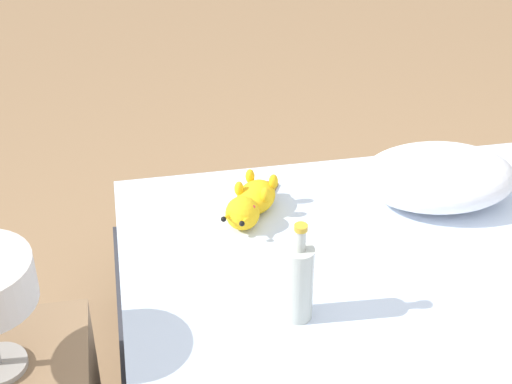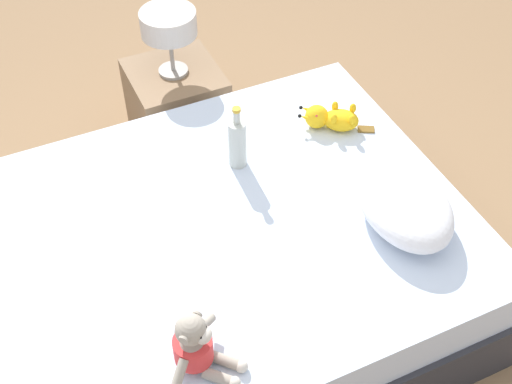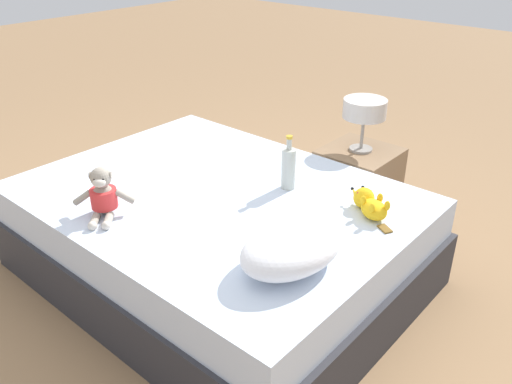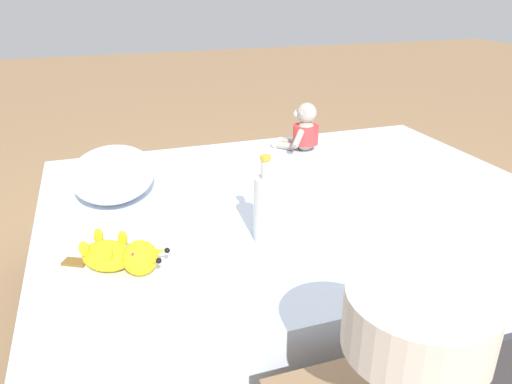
{
  "view_description": "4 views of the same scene",
  "coord_description": "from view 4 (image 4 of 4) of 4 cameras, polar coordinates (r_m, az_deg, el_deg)",
  "views": [
    {
      "loc": [
        -0.65,
        -1.21,
        1.88
      ],
      "look_at": [
        -0.3,
        0.73,
        0.56
      ],
      "focal_mm": 55.83,
      "sensor_mm": 36.0,
      "label": 1
    },
    {
      "loc": [
        1.54,
        -0.52,
        2.37
      ],
      "look_at": [
        0.0,
        0.19,
        0.62
      ],
      "focal_mm": 47.28,
      "sensor_mm": 36.0,
      "label": 2
    },
    {
      "loc": [
        1.65,
        1.7,
        1.74
      ],
      "look_at": [
        -0.02,
        0.26,
        0.58
      ],
      "focal_mm": 37.3,
      "sensor_mm": 36.0,
      "label": 3
    },
    {
      "loc": [
        -1.56,
        0.7,
        1.26
      ],
      "look_at": [
        -0.04,
        0.19,
        0.55
      ],
      "focal_mm": 33.85,
      "sensor_mm": 36.0,
      "label": 4
    }
  ],
  "objects": [
    {
      "name": "ground_plane",
      "position": [
        2.12,
        4.64,
        -12.72
      ],
      "size": [
        16.0,
        16.0,
        0.0
      ],
      "primitive_type": "plane",
      "color": "#93704C"
    },
    {
      "name": "bed",
      "position": [
        1.98,
        4.87,
        -7.02
      ],
      "size": [
        1.48,
        1.97,
        0.5
      ],
      "color": "#2D2D33",
      "rests_on": "ground_plane"
    },
    {
      "name": "pillow",
      "position": [
        1.93,
        -16.54,
        2.18
      ],
      "size": [
        0.5,
        0.37,
        0.17
      ],
      "color": "white",
      "rests_on": "bed"
    },
    {
      "name": "plush_monkey",
      "position": [
        2.35,
        5.66,
        7.2
      ],
      "size": [
        0.26,
        0.26,
        0.24
      ],
      "color": "#9E9384",
      "rests_on": "bed"
    },
    {
      "name": "plush_yellow_creature",
      "position": [
        1.42,
        -15.67,
        -7.28
      ],
      "size": [
        0.22,
        0.3,
        0.1
      ],
      "color": "yellow",
      "rests_on": "bed"
    },
    {
      "name": "glass_bottle",
      "position": [
        1.5,
        1.08,
        -1.82
      ],
      "size": [
        0.07,
        0.07,
        0.28
      ],
      "color": "#B7BCB2",
      "rests_on": "bed"
    },
    {
      "name": "bedside_lamp",
      "position": [
        0.9,
        18.54,
        -14.78
      ],
      "size": [
        0.26,
        0.26,
        0.32
      ],
      "color": "gray",
      "rests_on": "nightstand"
    }
  ]
}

